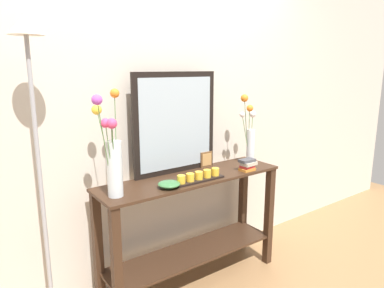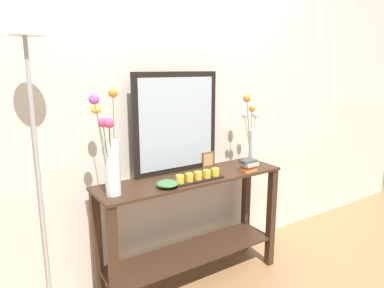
{
  "view_description": "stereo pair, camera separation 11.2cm",
  "coord_description": "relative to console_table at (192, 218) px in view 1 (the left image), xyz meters",
  "views": [
    {
      "loc": [
        -1.42,
        -1.96,
        1.63
      ],
      "look_at": [
        0.0,
        0.0,
        1.09
      ],
      "focal_mm": 32.72,
      "sensor_mm": 36.0,
      "label": 1
    },
    {
      "loc": [
        -1.33,
        -2.03,
        1.63
      ],
      "look_at": [
        0.0,
        0.0,
        1.09
      ],
      "focal_mm": 32.72,
      "sensor_mm": 36.0,
      "label": 2
    }
  ],
  "objects": [
    {
      "name": "mirror_leaning",
      "position": [
        -0.03,
        0.16,
        0.7
      ],
      "size": [
        0.69,
        0.03,
        0.75
      ],
      "color": "black",
      "rests_on": "console_table"
    },
    {
      "name": "decorative_bowl",
      "position": [
        -0.27,
        -0.11,
        0.35
      ],
      "size": [
        0.15,
        0.15,
        0.05
      ],
      "color": "#38703D",
      "rests_on": "console_table"
    },
    {
      "name": "floor_lamp",
      "position": [
        -1.02,
        0.02,
        0.75
      ],
      "size": [
        0.24,
        0.24,
        1.88
      ],
      "color": "#9E9EA3",
      "rests_on": "ground"
    },
    {
      "name": "wall_back",
      "position": [
        0.0,
        0.31,
        0.83
      ],
      "size": [
        6.4,
        0.08,
        2.7
      ],
      "primitive_type": "cube",
      "color": "beige",
      "rests_on": "ground"
    },
    {
      "name": "tall_vase_left",
      "position": [
        -0.62,
        -0.04,
        0.6
      ],
      "size": [
        0.21,
        0.26,
        0.65
      ],
      "color": "silver",
      "rests_on": "console_table"
    },
    {
      "name": "console_table",
      "position": [
        0.0,
        0.0,
        0.0
      ],
      "size": [
        1.43,
        0.38,
        0.85
      ],
      "color": "#382316",
      "rests_on": "ground"
    },
    {
      "name": "ground_plane",
      "position": [
        0.0,
        0.0,
        -0.53
      ],
      "size": [
        7.0,
        6.0,
        0.02
      ],
      "primitive_type": "cube",
      "color": "#997047"
    },
    {
      "name": "picture_frame_small",
      "position": [
        0.24,
        0.14,
        0.39
      ],
      "size": [
        0.11,
        0.01,
        0.12
      ],
      "color": "brown",
      "rests_on": "console_table"
    },
    {
      "name": "vase_right",
      "position": [
        0.58,
        0.01,
        0.57
      ],
      "size": [
        0.19,
        0.12,
        0.57
      ],
      "color": "silver",
      "rests_on": "console_table"
    },
    {
      "name": "book_stack",
      "position": [
        0.43,
        -0.13,
        0.37
      ],
      "size": [
        0.14,
        0.1,
        0.09
      ],
      "color": "orange",
      "rests_on": "console_table"
    },
    {
      "name": "candle_tray",
      "position": [
        -0.02,
        -0.11,
        0.36
      ],
      "size": [
        0.39,
        0.09,
        0.07
      ],
      "color": "black",
      "rests_on": "console_table"
    }
  ]
}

